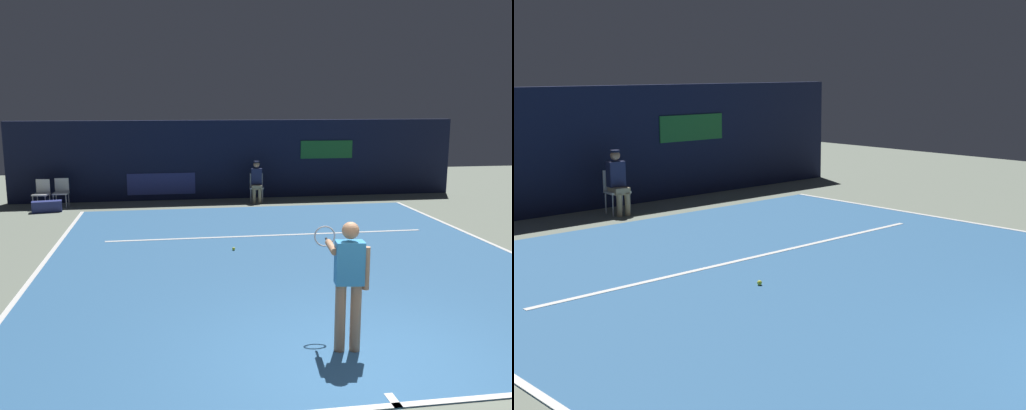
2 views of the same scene
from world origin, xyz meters
TOP-DOWN VIEW (x-y plane):
  - ground_plane at (0.00, 4.77)m, footprint 29.64×29.64m
  - court_surface at (0.00, 4.77)m, footprint 9.87×11.54m
  - line_baseline at (0.00, -0.95)m, footprint 9.87×0.10m
  - line_sideline_left at (4.89, 4.77)m, footprint 0.10×11.54m
  - line_sideline_right at (-4.89, 4.77)m, footprint 0.10×11.54m
  - line_service at (0.00, 6.79)m, footprint 7.70×0.10m
  - line_centre_mark at (0.00, -0.85)m, footprint 0.10×0.30m
  - back_wall at (-0.00, 12.36)m, footprint 14.83×0.33m
  - tennis_player at (-0.11, 0.45)m, footprint 0.51×0.98m
  - line_judge_on_chair at (0.44, 11.43)m, footprint 0.48×0.56m
  - courtside_chair_near at (-5.62, 11.48)m, footprint 0.46×0.44m
  - courtside_chair_far at (-6.17, 11.35)m, footprint 0.50×0.48m
  - tennis_ball at (-0.99, 5.58)m, footprint 0.07×0.07m
  - equipment_bag at (-5.92, 10.77)m, footprint 0.88×0.47m

SIDE VIEW (x-z plane):
  - ground_plane at x=0.00m, z-range 0.00..0.00m
  - court_surface at x=0.00m, z-range 0.00..0.01m
  - line_baseline at x=0.00m, z-range 0.01..0.02m
  - line_sideline_left at x=4.89m, z-range 0.01..0.02m
  - line_sideline_right at x=-4.89m, z-range 0.01..0.02m
  - line_service at x=0.00m, z-range 0.01..0.02m
  - line_centre_mark at x=0.00m, z-range 0.01..0.02m
  - tennis_ball at x=-0.99m, z-range 0.01..0.08m
  - equipment_bag at x=-5.92m, z-range 0.00..0.32m
  - courtside_chair_near at x=-5.62m, z-range 0.06..0.94m
  - courtside_chair_far at x=-6.17m, z-range 0.06..0.94m
  - line_judge_on_chair at x=0.44m, z-range 0.03..1.35m
  - tennis_player at x=-0.11m, z-range 0.12..1.85m
  - back_wall at x=0.00m, z-range 0.00..2.60m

